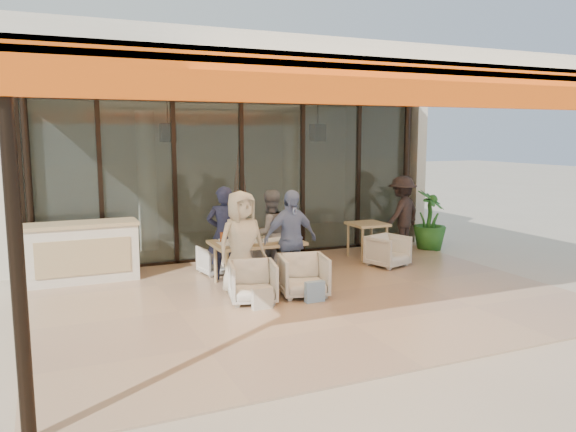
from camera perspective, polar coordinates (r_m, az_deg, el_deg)
name	(u,v)px	position (r m, az deg, el deg)	size (l,w,h in m)	color
ground	(305,297)	(8.86, 1.77, -8.20)	(70.00, 70.00, 0.00)	#C6B293
terrace_floor	(305,296)	(8.86, 1.77, -8.17)	(8.00, 6.00, 0.01)	tan
terrace_structure	(314,83)	(8.29, 2.68, 13.38)	(8.00, 6.00, 3.40)	silver
glass_storefront	(241,180)	(11.31, -4.75, 3.64)	(8.08, 0.10, 3.20)	#9EADA3
interior_block	(209,146)	(13.49, -7.98, 7.02)	(9.05, 3.62, 3.52)	silver
host_counter	(82,252)	(10.17, -20.17, -3.46)	(1.85, 0.65, 1.04)	silver
dining_table	(256,245)	(9.40, -3.27, -2.92)	(1.50, 0.90, 0.93)	tan
chair_far_left	(217,258)	(10.23, -7.28, -4.30)	(0.57, 0.53, 0.59)	silver
chair_far_right	(260,251)	(10.48, -2.87, -3.60)	(0.69, 0.65, 0.71)	silver
chair_near_left	(253,280)	(8.47, -3.61, -6.54)	(0.68, 0.64, 0.70)	silver
chair_near_right	(303,274)	(8.78, 1.58, -5.89)	(0.71, 0.66, 0.73)	silver
diner_navy	(224,234)	(9.66, -6.49, -1.83)	(0.60, 0.39, 1.65)	#171A34
diner_grey	(270,233)	(9.94, -1.86, -1.78)	(0.75, 0.59, 1.55)	slate
diner_cream	(241,243)	(8.82, -4.75, -2.77)	(0.81, 0.53, 1.65)	beige
diner_periwinkle	(290,240)	(9.12, 0.25, -2.43)	(0.96, 0.40, 1.63)	#738CC0
tote_bag_cream	(262,299)	(8.15, -2.62, -8.42)	(0.30, 0.10, 0.34)	silver
tote_bag_blue	(315,292)	(8.48, 2.74, -7.77)	(0.30, 0.10, 0.34)	#99BFD8
side_table	(367,228)	(11.44, 8.07, -1.22)	(0.70, 0.70, 0.74)	tan
side_chair	(388,250)	(10.87, 10.11, -3.38)	(0.65, 0.61, 0.67)	silver
standing_woman	(402,214)	(12.24, 11.51, 0.18)	(1.06, 0.61, 1.64)	black
potted_palm	(430,220)	(12.66, 14.20, -0.42)	(0.73, 0.73, 1.30)	#1E5919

